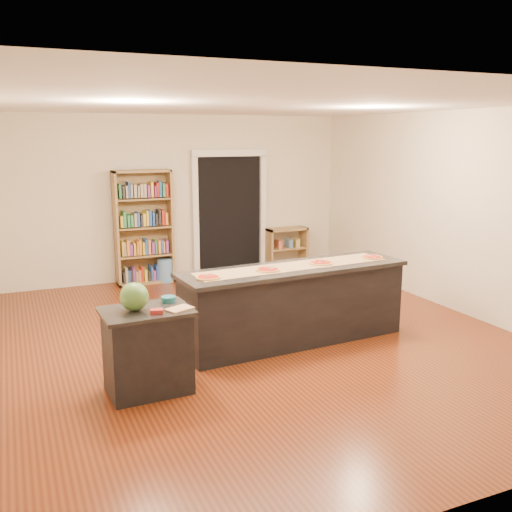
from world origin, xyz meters
name	(u,v)px	position (x,y,z in m)	size (l,w,h in m)	color
room	(263,226)	(0.00, 0.00, 1.40)	(6.00, 7.00, 2.80)	beige
doorway	(229,206)	(0.90, 3.46, 1.20)	(1.40, 0.09, 2.21)	black
kitchen_island	(294,304)	(0.31, -0.23, 0.47)	(2.81, 0.76, 0.93)	black
side_counter	(148,350)	(-1.62, -0.91, 0.42)	(0.84, 0.61, 0.83)	black
bookshelf	(144,227)	(-0.70, 3.28, 0.95)	(0.95, 0.34, 1.90)	#997B4A
low_shelf	(286,248)	(1.96, 3.29, 0.38)	(0.77, 0.33, 0.77)	#997B4A
waste_bin	(165,270)	(-0.38, 3.21, 0.20)	(0.27, 0.27, 0.39)	#5587BF
kraft_paper	(293,266)	(0.31, -0.21, 0.93)	(2.44, 0.44, 0.00)	#96734D
watermelon	(134,297)	(-1.73, -0.89, 0.97)	(0.27, 0.27, 0.27)	#144214
cutting_board	(180,309)	(-1.33, -1.04, 0.84)	(0.25, 0.16, 0.02)	tan
package_red	(157,311)	(-1.56, -1.07, 0.85)	(0.12, 0.08, 0.04)	maroon
package_teal	(168,299)	(-1.36, -0.74, 0.86)	(0.15, 0.15, 0.05)	#195966
pizza_a	(208,277)	(-0.81, -0.36, 0.94)	(0.29, 0.29, 0.02)	#B58245
pizza_b	(268,270)	(-0.06, -0.29, 0.94)	(0.28, 0.28, 0.02)	#B58245
pizza_c	(321,263)	(0.68, -0.21, 0.94)	(0.30, 0.30, 0.02)	#B58245
pizza_d	(372,257)	(1.43, -0.20, 0.94)	(0.27, 0.27, 0.02)	#B58245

